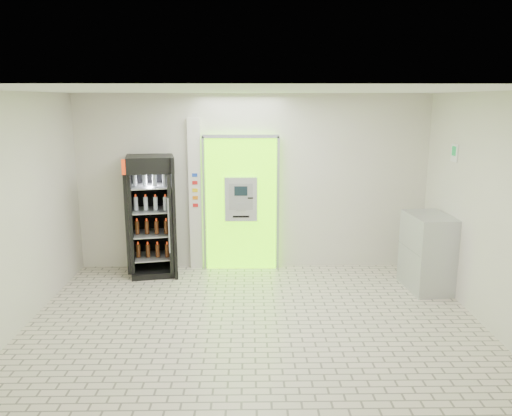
{
  "coord_description": "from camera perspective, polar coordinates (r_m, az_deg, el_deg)",
  "views": [
    {
      "loc": [
        -0.07,
        -5.95,
        2.89
      ],
      "look_at": [
        0.04,
        1.2,
        1.34
      ],
      "focal_mm": 35.0,
      "sensor_mm": 36.0,
      "label": 1
    }
  ],
  "objects": [
    {
      "name": "pillar",
      "position": [
        8.6,
        -6.92,
        1.5
      ],
      "size": [
        0.22,
        0.11,
        2.6
      ],
      "color": "silver",
      "rests_on": "ground"
    },
    {
      "name": "beverage_cooler",
      "position": [
        8.49,
        -11.73,
        -1.13
      ],
      "size": [
        0.87,
        0.83,
        2.0
      ],
      "rotation": [
        0.0,
        0.0,
        0.2
      ],
      "color": "black",
      "rests_on": "ground"
    },
    {
      "name": "room_shell",
      "position": [
        6.04,
        -0.19,
        2.25
      ],
      "size": [
        6.0,
        6.0,
        6.0
      ],
      "color": "silver",
      "rests_on": "ground"
    },
    {
      "name": "atm_assembly",
      "position": [
        8.54,
        -1.72,
        0.63
      ],
      "size": [
        1.3,
        0.24,
        2.33
      ],
      "color": "#65ED00",
      "rests_on": "ground"
    },
    {
      "name": "steel_cabinet",
      "position": [
        8.17,
        19.03,
        -4.8
      ],
      "size": [
        0.67,
        0.93,
        1.18
      ],
      "rotation": [
        0.0,
        0.0,
        0.08
      ],
      "color": "#AFB2B7",
      "rests_on": "ground"
    },
    {
      "name": "ground",
      "position": [
        6.62,
        -0.17,
        -13.67
      ],
      "size": [
        6.0,
        6.0,
        0.0
      ],
      "primitive_type": "plane",
      "color": "beige",
      "rests_on": "ground"
    },
    {
      "name": "exit_sign",
      "position": [
        8.0,
        21.74,
        5.87
      ],
      "size": [
        0.02,
        0.22,
        0.26
      ],
      "color": "white",
      "rests_on": "room_shell"
    }
  ]
}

